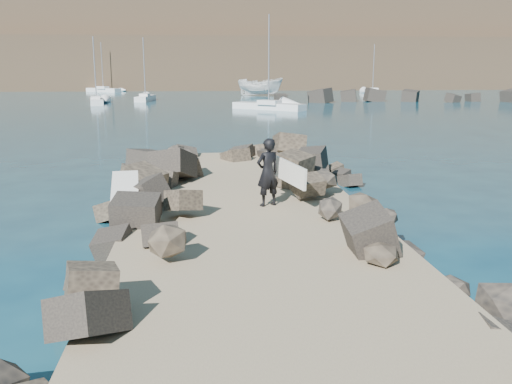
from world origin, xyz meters
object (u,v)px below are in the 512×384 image
at_px(surfboard_resting, 125,197).
at_px(sailboat_a, 97,101).
at_px(surfer_with_board, 270,172).
at_px(boat_imported, 260,87).

relative_size(surfboard_resting, sailboat_a, 0.34).
height_order(surfboard_resting, surfer_with_board, surfer_with_board).
height_order(boat_imported, sailboat_a, sailboat_a).
height_order(surfer_with_board, sailboat_a, sailboat_a).
distance_m(surfer_with_board, sailboat_a, 54.33).
bearing_deg(sailboat_a, boat_imported, 41.79).
xyz_separation_m(surfboard_resting, sailboat_a, (-9.69, 53.26, -0.70)).
bearing_deg(surfer_with_board, boat_imported, 84.03).
xyz_separation_m(surfer_with_board, sailboat_a, (-13.35, 52.65, -1.15)).
bearing_deg(surfer_with_board, surfboard_resting, -170.49).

